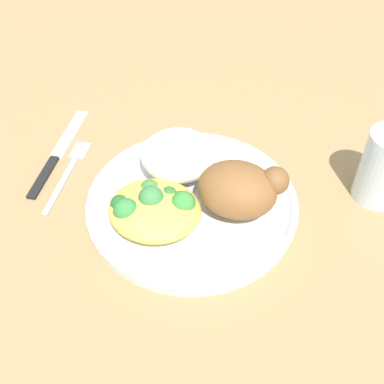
{
  "coord_description": "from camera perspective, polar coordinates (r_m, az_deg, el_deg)",
  "views": [
    {
      "loc": [
        0.12,
        -0.38,
        0.44
      ],
      "look_at": [
        0.0,
        0.0,
        0.03
      ],
      "focal_mm": 44.89,
      "sensor_mm": 36.0,
      "label": 1
    }
  ],
  "objects": [
    {
      "name": "ground_plane",
      "position": [
        0.6,
        0.0,
        -1.97
      ],
      "size": [
        2.0,
        2.0,
        0.0
      ],
      "primitive_type": "plane",
      "color": "#A68253"
    },
    {
      "name": "plate",
      "position": [
        0.59,
        0.0,
        -1.3
      ],
      "size": [
        0.26,
        0.26,
        0.02
      ],
      "color": "white",
      "rests_on": "ground_plane"
    },
    {
      "name": "roasted_chicken",
      "position": [
        0.56,
        5.81,
        0.58
      ],
      "size": [
        0.1,
        0.08,
        0.06
      ],
      "color": "brown",
      "rests_on": "plate"
    },
    {
      "name": "rice_pile",
      "position": [
        0.61,
        -1.62,
        4.43
      ],
      "size": [
        0.1,
        0.09,
        0.05
      ],
      "primitive_type": "ellipsoid",
      "color": "silver",
      "rests_on": "plate"
    },
    {
      "name": "mac_cheese_with_broccoli",
      "position": [
        0.55,
        -4.55,
        -1.85
      ],
      "size": [
        0.11,
        0.1,
        0.04
      ],
      "color": "#E7BD4F",
      "rests_on": "plate"
    },
    {
      "name": "fork",
      "position": [
        0.66,
        -14.48,
        2.46
      ],
      "size": [
        0.03,
        0.14,
        0.01
      ],
      "color": "#B2B2B7",
      "rests_on": "ground_plane"
    },
    {
      "name": "knife",
      "position": [
        0.69,
        -16.02,
        3.99
      ],
      "size": [
        0.04,
        0.19,
        0.01
      ],
      "color": "black",
      "rests_on": "ground_plane"
    },
    {
      "name": "water_glass",
      "position": [
        0.63,
        21.89,
        2.77
      ],
      "size": [
        0.06,
        0.06,
        0.1
      ],
      "primitive_type": "cylinder",
      "color": "silver",
      "rests_on": "ground_plane"
    }
  ]
}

